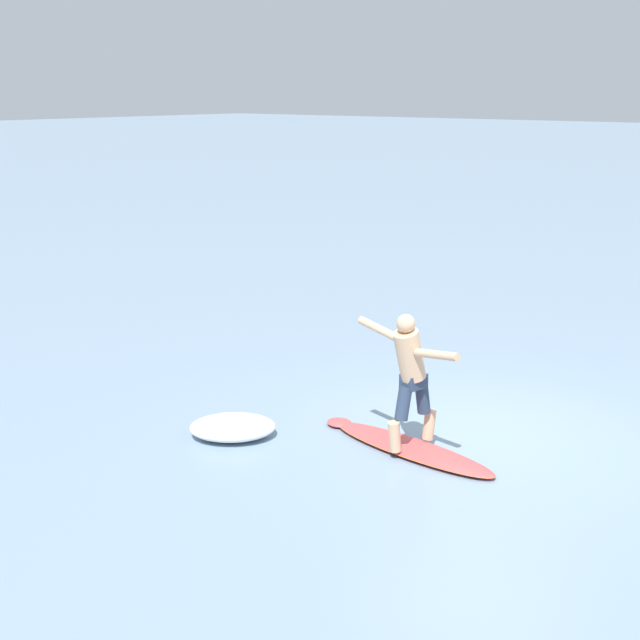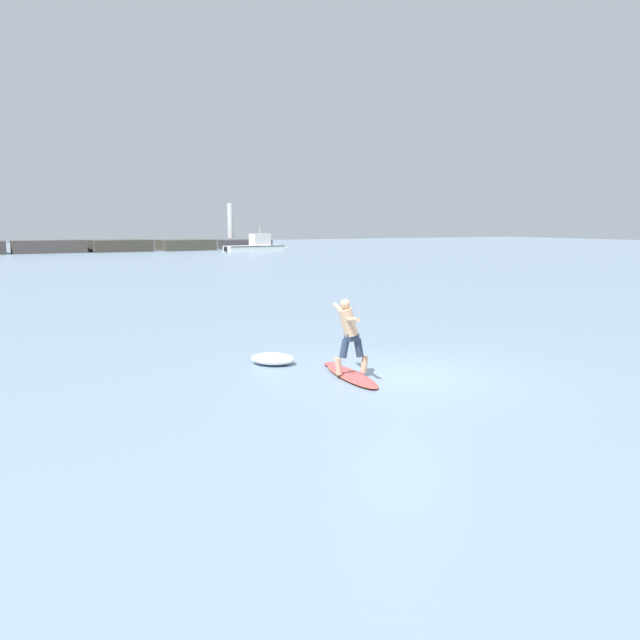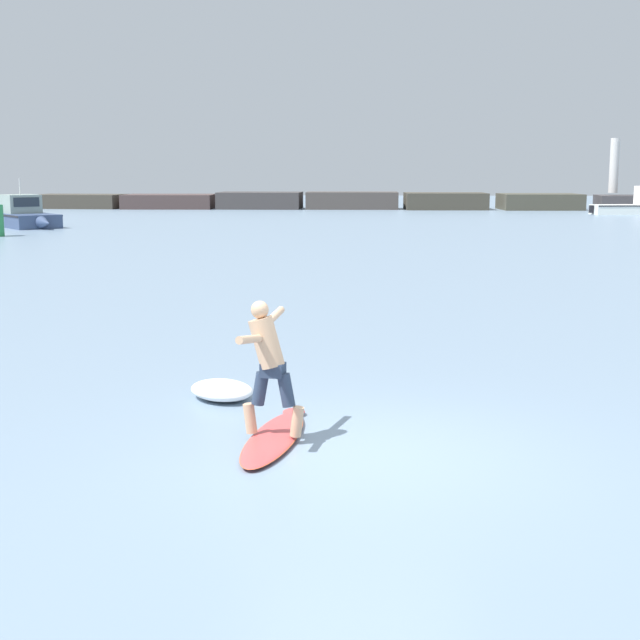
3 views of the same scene
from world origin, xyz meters
The scene contains 6 objects.
ground_plane centered at (0.00, 0.00, 0.00)m, with size 200.00×200.00×0.00m, color #738AA0.
rock_jetty_breakwater centered at (-2.77, 62.00, 0.64)m, with size 50.79×5.03×5.49m.
surfboard centered at (-0.99, 0.36, 0.04)m, with size 0.77×2.44×0.22m.
surfer centered at (-1.05, 0.33, 0.98)m, with size 0.74×1.47×1.55m.
fishing_boat_near_jetty centered at (-19.93, 38.87, 0.55)m, with size 6.87×7.67×2.64m.
wave_foam_at_tail centered at (-1.94, 2.22, 0.12)m, with size 1.25×1.27×0.24m.
Camera 3 is at (0.23, -9.47, 3.08)m, focal length 50.00 mm.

